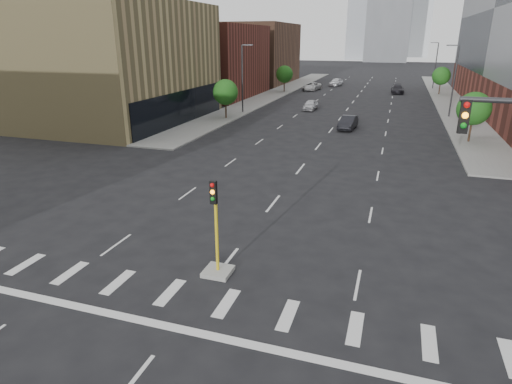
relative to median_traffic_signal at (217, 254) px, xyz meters
The scene contains 19 objects.
sidewalk_left_far 66.75m from the median_traffic_signal, 102.99° to the left, with size 5.00×92.00×0.15m, color gray.
sidewalk_right_far 66.75m from the median_traffic_signal, 77.01° to the left, with size 5.00×92.00×0.15m, color gray.
building_left_mid 41.90m from the median_traffic_signal, 131.55° to the left, with size 20.00×24.00×14.00m, color tan.
building_left_far_a 63.52m from the median_traffic_signal, 115.74° to the left, with size 20.00×22.00×12.00m, color brown.
building_left_far_b 87.64m from the median_traffic_signal, 108.32° to the left, with size 20.00×24.00×13.00m, color brown.
tower_mid 192.19m from the median_traffic_signal, 90.00° to the left, with size 18.00×18.00×44.00m, color slate.
median_traffic_signal is the anchor object (origin of this frame).
streetlight_right_a 48.12m from the median_traffic_signal, 73.76° to the left, with size 1.60×0.22×9.07m.
streetlight_right_b 82.23m from the median_traffic_signal, 80.60° to the left, with size 1.60×0.22×9.07m.
streetlight_left 43.36m from the median_traffic_signal, 108.10° to the left, with size 1.60×0.22×9.07m.
tree_left_near 38.73m from the median_traffic_signal, 111.23° to the left, with size 3.20×3.20×4.85m.
tree_left_far 67.54m from the median_traffic_signal, 101.97° to the left, with size 3.20×3.20×4.85m.
tree_right_near 34.13m from the median_traffic_signal, 65.72° to the left, with size 3.20×3.20×4.85m.
tree_right_far 72.44m from the median_traffic_signal, 78.85° to the left, with size 3.20×3.20×4.85m.
car_near_left 46.88m from the median_traffic_signal, 96.20° to the left, with size 1.69×4.21×1.43m, color silver.
car_mid_right 34.27m from the median_traffic_signal, 87.10° to the left, with size 1.58×4.52×1.49m, color black.
car_far_left 71.88m from the median_traffic_signal, 97.70° to the left, with size 2.60×5.63×1.57m, color #B8B8B8.
car_deep_right 71.51m from the median_traffic_signal, 84.64° to the left, with size 2.20×5.42×1.57m, color black.
car_distant 81.05m from the median_traffic_signal, 94.36° to the left, with size 2.00×4.97×1.69m, color silver.
Camera 1 is at (6.76, -6.31, 9.87)m, focal length 30.00 mm.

